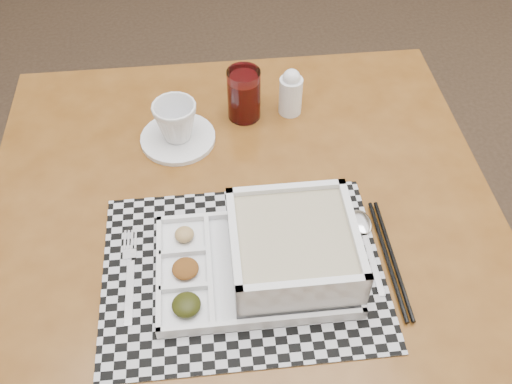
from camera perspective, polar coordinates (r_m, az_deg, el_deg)
floor at (r=2.08m, az=0.08°, el=3.02°), size 5.00×5.00×0.00m
dining_table at (r=1.07m, az=-1.28°, el=-4.78°), size 1.01×1.01×0.70m
placemat at (r=0.95m, az=-1.32°, el=-7.81°), size 0.49×0.39×0.00m
serving_tray at (r=0.92m, az=2.71°, el=-6.12°), size 0.34×0.25×0.09m
fork at (r=0.96m, az=-12.61°, el=-7.91°), size 0.03×0.19×0.00m
spoon at (r=1.01m, az=10.63°, el=-3.56°), size 0.04×0.18×0.01m
chopsticks at (r=0.98m, az=13.26°, el=-6.45°), size 0.04×0.24×0.01m
saucer at (r=1.16m, az=-7.80°, el=5.35°), size 0.15×0.15×0.01m
cup at (r=1.13m, az=-8.04°, el=7.03°), size 0.11×0.11×0.08m
juice_glass at (r=1.17m, az=-1.21°, el=9.59°), size 0.07×0.07×0.11m
creamer_bottle at (r=1.19m, az=3.49°, el=9.92°), size 0.05×0.05×0.11m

